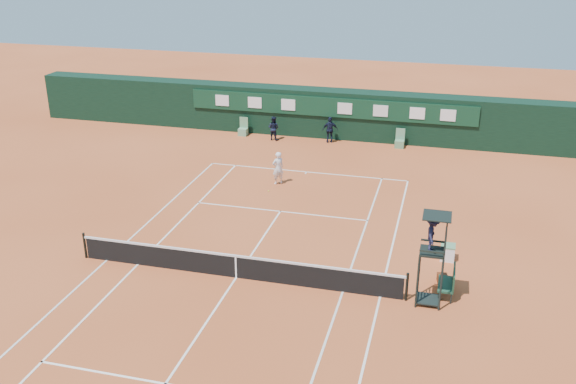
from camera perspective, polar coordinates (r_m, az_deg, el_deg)
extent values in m
plane|color=#C3592E|center=(24.74, -4.61, -7.59)|extent=(90.00, 90.00, 0.00)
cube|color=silver|center=(35.12, 1.67, 1.80)|extent=(11.05, 0.08, 0.01)
cube|color=silver|center=(23.71, 8.20, -9.19)|extent=(0.08, 23.85, 0.01)
cube|color=silver|center=(26.87, -15.80, -5.85)|extent=(0.08, 23.85, 0.01)
cube|color=silver|center=(23.85, 4.89, -8.82)|extent=(0.08, 23.85, 0.01)
cube|color=white|center=(26.25, -13.19, -6.28)|extent=(0.08, 23.85, 0.01)
cube|color=silver|center=(30.19, -0.68, -1.73)|extent=(8.31, 0.08, 0.01)
cube|color=white|center=(19.86, -10.84, -16.41)|extent=(8.31, 0.08, 0.01)
cube|color=white|center=(24.74, -4.61, -7.58)|extent=(0.08, 12.88, 0.01)
cube|color=silver|center=(34.98, 1.61, 1.71)|extent=(0.08, 0.30, 0.01)
cube|color=black|center=(24.52, -4.64, -6.68)|extent=(12.60, 0.04, 0.90)
cube|color=silver|center=(24.29, -4.68, -5.69)|extent=(12.80, 0.06, 0.08)
cube|color=white|center=(24.52, -4.64, -6.66)|extent=(0.06, 0.05, 0.92)
cylinder|color=black|center=(23.38, 10.52, -8.29)|extent=(0.10, 0.10, 1.10)
cylinder|color=black|center=(27.08, -17.61, -4.55)|extent=(0.10, 0.10, 1.10)
cube|color=black|center=(41.06, 3.87, 7.00)|extent=(40.00, 1.50, 3.00)
cube|color=#0E3420|center=(40.14, 3.67, 7.53)|extent=(18.00, 0.10, 1.20)
cube|color=white|center=(41.92, -5.87, 8.10)|extent=(0.90, 0.04, 0.70)
cube|color=white|center=(41.22, -2.97, 7.94)|extent=(0.90, 0.04, 0.70)
cube|color=white|center=(40.63, 0.02, 7.76)|extent=(0.90, 0.04, 0.70)
cube|color=silver|center=(39.90, 5.07, 7.40)|extent=(0.90, 0.04, 0.70)
cube|color=silver|center=(39.62, 8.23, 7.15)|extent=(0.90, 0.04, 0.70)
cube|color=white|center=(39.45, 11.42, 6.87)|extent=(0.90, 0.04, 0.70)
cube|color=white|center=(39.41, 14.04, 6.63)|extent=(0.90, 0.04, 0.70)
cube|color=#649971|center=(41.55, -4.02, 5.36)|extent=(0.55, 0.50, 0.46)
cube|color=#5C8D63|center=(41.59, -3.94, 6.19)|extent=(0.55, 0.06, 0.70)
cube|color=#5B8B5F|center=(39.63, 9.88, 4.23)|extent=(0.55, 0.50, 0.46)
cube|color=#5C8D6A|center=(39.67, 9.96, 5.11)|extent=(0.55, 0.06, 0.70)
cylinder|color=black|center=(22.82, 11.43, -7.87)|extent=(0.07, 0.07, 2.00)
cylinder|color=black|center=(23.52, 11.56, -6.92)|extent=(0.07, 0.07, 2.00)
cylinder|color=black|center=(22.81, 13.45, -8.07)|extent=(0.07, 0.07, 2.00)
cylinder|color=black|center=(23.51, 13.52, -7.11)|extent=(0.07, 0.07, 2.00)
cube|color=black|center=(22.67, 12.71, -5.20)|extent=(0.85, 0.85, 0.08)
cube|color=black|center=(22.49, 13.81, -4.37)|extent=(0.06, 0.85, 0.80)
cube|color=black|center=(22.20, 12.70, -5.21)|extent=(0.85, 0.05, 0.06)
cube|color=black|center=(22.96, 12.80, -4.26)|extent=(0.85, 0.05, 0.06)
cylinder|color=black|center=(21.94, 13.89, -3.78)|extent=(0.04, 0.04, 1.00)
cylinder|color=black|center=(22.66, 13.95, -2.91)|extent=(0.04, 0.04, 1.00)
cube|color=black|center=(22.09, 13.13, -2.08)|extent=(0.95, 0.95, 0.04)
cube|color=black|center=(23.59, 12.32, -9.28)|extent=(0.80, 0.80, 0.05)
cube|color=black|center=(23.47, 11.39, -8.66)|extent=(0.04, 0.80, 0.04)
cube|color=black|center=(23.27, 11.46, -7.82)|extent=(0.04, 0.80, 0.04)
cube|color=black|center=(23.07, 11.54, -6.96)|extent=(0.04, 0.80, 0.04)
cube|color=black|center=(22.88, 11.61, -6.08)|extent=(0.04, 0.80, 0.04)
imported|color=black|center=(22.37, 12.72, -3.65)|extent=(0.47, 0.82, 1.28)
cube|color=#183E2A|center=(24.03, 13.85, -7.98)|extent=(0.55, 1.20, 0.08)
cube|color=#173A24|center=(23.86, 14.53, -7.30)|extent=(0.06, 1.20, 0.60)
cylinder|color=black|center=(23.67, 13.22, -9.09)|extent=(0.04, 0.04, 0.41)
cylinder|color=black|center=(23.68, 14.30, -9.19)|extent=(0.04, 0.04, 0.41)
cylinder|color=black|center=(24.62, 13.33, -7.79)|extent=(0.04, 0.04, 0.41)
cylinder|color=black|center=(24.63, 14.36, -7.89)|extent=(0.04, 0.04, 0.41)
cube|color=black|center=(24.80, 13.61, -7.72)|extent=(0.49, 0.88, 0.31)
cube|color=white|center=(26.58, 14.00, -5.26)|extent=(0.55, 0.55, 0.60)
cube|color=#56845B|center=(26.43, 14.06, -4.65)|extent=(0.57, 0.57, 0.05)
sphere|color=#CCEC36|center=(32.47, -1.74, 0.10)|extent=(0.07, 0.07, 0.07)
imported|color=white|center=(33.18, -0.90, 2.15)|extent=(0.75, 0.74, 1.74)
imported|color=black|center=(40.39, -1.30, 5.69)|extent=(0.85, 0.72, 1.52)
imported|color=black|center=(39.94, 3.76, 5.54)|extent=(1.03, 0.66, 1.63)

